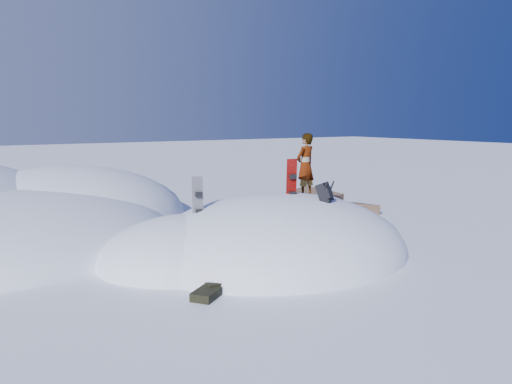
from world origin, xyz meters
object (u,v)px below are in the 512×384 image
snowboard_dark (198,205)px  backpack (325,193)px  snowboard_red (292,187)px  person (305,165)px

snowboard_dark → backpack: bearing=-7.8°
snowboard_red → person: (0.96, 0.65, 0.47)m
snowboard_red → snowboard_dark: (-2.46, 0.41, -0.29)m
snowboard_red → backpack: 0.96m
snowboard_red → backpack: (0.36, -0.89, -0.06)m
snowboard_dark → person: (3.41, 0.24, 0.75)m
snowboard_dark → person: 3.51m
snowboard_dark → person: person is taller
snowboard_dark → backpack: snowboard_dark is taller
snowboard_red → person: person is taller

